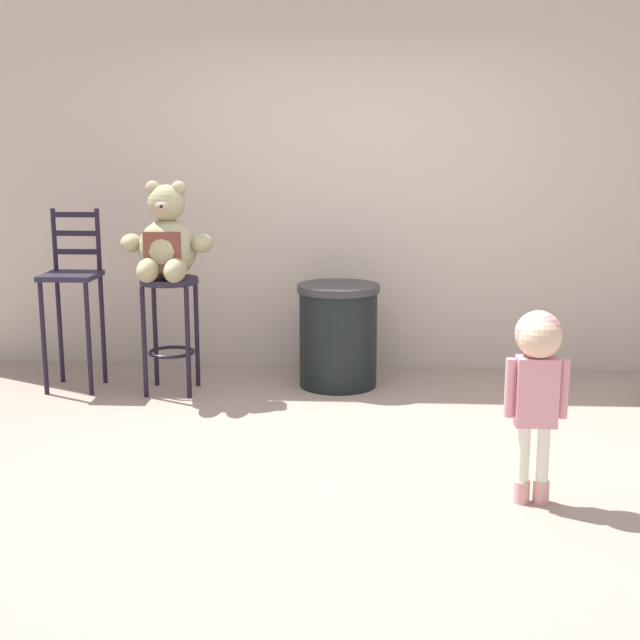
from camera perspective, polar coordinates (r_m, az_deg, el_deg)
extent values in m
plane|color=gray|center=(4.69, 0.88, -9.19)|extent=(24.00, 24.00, 0.00)
cube|color=#B5A599|center=(6.53, 1.82, 13.12)|extent=(6.87, 0.30, 3.68)
cylinder|color=#1F1C2D|center=(5.85, -9.97, 2.58)|extent=(0.39, 0.39, 0.04)
cylinder|color=black|center=(5.82, -11.57, -1.48)|extent=(0.03, 0.03, 0.75)
cylinder|color=black|center=(5.75, -8.75, -1.53)|extent=(0.03, 0.03, 0.75)
cylinder|color=black|center=(6.10, -10.87, -0.86)|extent=(0.03, 0.03, 0.75)
cylinder|color=black|center=(6.03, -8.17, -0.90)|extent=(0.03, 0.03, 0.75)
torus|color=black|center=(5.94, -9.81, -2.11)|extent=(0.32, 0.32, 0.02)
sphere|color=gray|center=(5.82, -10.05, 4.68)|extent=(0.39, 0.39, 0.39)
cube|color=brown|center=(5.66, -10.43, 4.58)|extent=(0.24, 0.03, 0.23)
sphere|color=gray|center=(5.79, -10.15, 7.63)|extent=(0.25, 0.25, 0.25)
ellipsoid|color=gray|center=(5.69, -10.39, 7.41)|extent=(0.10, 0.08, 0.07)
sphere|color=black|center=(5.67, -10.46, 7.41)|extent=(0.03, 0.03, 0.03)
sphere|color=gray|center=(5.81, -11.02, 8.58)|extent=(0.10, 0.10, 0.10)
sphere|color=gray|center=(5.77, -9.35, 8.62)|extent=(0.10, 0.10, 0.10)
ellipsoid|color=gray|center=(5.85, -12.39, 5.01)|extent=(0.14, 0.22, 0.12)
ellipsoid|color=gray|center=(5.74, -7.82, 5.05)|extent=(0.14, 0.22, 0.12)
ellipsoid|color=gray|center=(5.68, -11.30, 3.27)|extent=(0.13, 0.33, 0.16)
ellipsoid|color=gray|center=(5.64, -9.57, 3.27)|extent=(0.13, 0.33, 0.16)
cylinder|color=#D89792|center=(4.25, 13.21, -10.99)|extent=(0.08, 0.08, 0.11)
cylinder|color=silver|center=(4.19, 13.33, -8.58)|extent=(0.06, 0.06, 0.27)
cylinder|color=#D89792|center=(4.27, 14.43, -10.97)|extent=(0.08, 0.08, 0.11)
cylinder|color=silver|center=(4.20, 14.56, -8.56)|extent=(0.06, 0.06, 0.27)
cube|color=#D18A98|center=(4.10, 14.15, -4.63)|extent=(0.19, 0.11, 0.33)
cylinder|color=#D18A98|center=(4.08, 12.47, -4.41)|extent=(0.05, 0.05, 0.28)
cylinder|color=#D18A98|center=(4.12, 15.84, -4.40)|extent=(0.05, 0.05, 0.28)
sphere|color=#D8B293|center=(4.04, 14.33, -1.10)|extent=(0.20, 0.20, 0.20)
sphere|color=#D6908E|center=(4.06, 14.27, -0.89)|extent=(0.22, 0.22, 0.22)
cylinder|color=black|center=(5.99, 1.21, -1.26)|extent=(0.54, 0.54, 0.67)
cylinder|color=#2D2D33|center=(5.93, 1.22, 2.13)|extent=(0.57, 0.57, 0.05)
cube|color=#1F1C2D|center=(6.07, -16.21, 2.83)|extent=(0.36, 0.36, 0.03)
cylinder|color=black|center=(6.05, -17.86, -1.19)|extent=(0.03, 0.03, 0.77)
cylinder|color=black|center=(5.95, -15.09, -1.24)|extent=(0.03, 0.03, 0.77)
cylinder|color=black|center=(6.33, -16.86, -0.58)|extent=(0.03, 0.03, 0.77)
cylinder|color=black|center=(6.23, -14.20, -0.62)|extent=(0.03, 0.03, 0.77)
cylinder|color=black|center=(6.24, -17.20, 5.13)|extent=(0.03, 0.03, 0.43)
cylinder|color=black|center=(6.14, -14.49, 5.18)|extent=(0.03, 0.03, 0.43)
cube|color=black|center=(6.19, -15.81, 4.38)|extent=(0.31, 0.02, 0.04)
cube|color=black|center=(6.18, -15.88, 5.55)|extent=(0.31, 0.02, 0.04)
cube|color=black|center=(6.17, -15.94, 6.73)|extent=(0.31, 0.02, 0.04)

